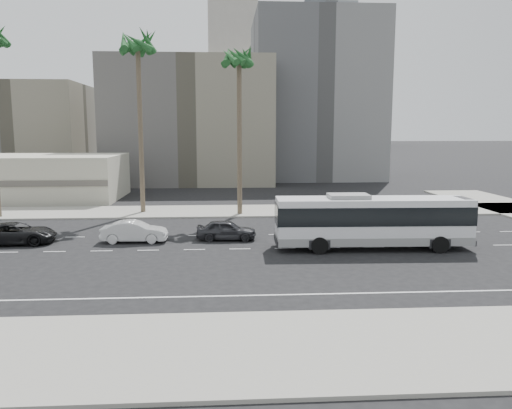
{
  "coord_description": "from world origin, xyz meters",
  "views": [
    {
      "loc": [
        -6.95,
        -32.32,
        7.74
      ],
      "look_at": [
        -4.69,
        4.0,
        2.38
      ],
      "focal_mm": 35.18,
      "sensor_mm": 36.0,
      "label": 1
    }
  ],
  "objects": [
    {
      "name": "highrise_far",
      "position": [
        70.0,
        260.0,
        30.0
      ],
      "size": [
        22.0,
        22.0,
        60.0
      ],
      "primitive_type": "cube",
      "color": "slate",
      "rests_on": "ground"
    },
    {
      "name": "ground",
      "position": [
        0.0,
        0.0,
        0.0
      ],
      "size": [
        700.0,
        700.0,
        0.0
      ],
      "primitive_type": "plane",
      "color": "black",
      "rests_on": "ground"
    },
    {
      "name": "palm_mid",
      "position": [
        -14.73,
        15.17,
        15.07
      ],
      "size": [
        5.43,
        5.43,
        16.75
      ],
      "rotation": [
        0.0,
        0.0,
        0.09
      ],
      "color": "brown",
      "rests_on": "ground"
    },
    {
      "name": "commercial_low",
      "position": [
        -30.0,
        25.99,
        2.5
      ],
      "size": [
        22.0,
        12.16,
        5.0
      ],
      "color": "#B7B39D",
      "rests_on": "ground"
    },
    {
      "name": "midrise_gray_center",
      "position": [
        8.0,
        52.0,
        13.0
      ],
      "size": [
        20.0,
        20.0,
        26.0
      ],
      "primitive_type": "cube",
      "color": "#58595B",
      "rests_on": "ground"
    },
    {
      "name": "car_b",
      "position": [
        -13.32,
        2.59,
        0.75
      ],
      "size": [
        1.64,
        4.56,
        1.5
      ],
      "primitive_type": "imported",
      "rotation": [
        0.0,
        0.0,
        1.56
      ],
      "color": "silver",
      "rests_on": "ground"
    },
    {
      "name": "sidewalk_north",
      "position": [
        0.0,
        15.5,
        0.07
      ],
      "size": [
        120.0,
        7.0,
        0.15
      ],
      "primitive_type": "cube",
      "color": "gray",
      "rests_on": "ground"
    },
    {
      "name": "midrise_beige_far",
      "position": [
        -38.0,
        50.0,
        7.5
      ],
      "size": [
        18.0,
        16.0,
        15.0
      ],
      "primitive_type": "cube",
      "color": "#5D5A54",
      "rests_on": "ground"
    },
    {
      "name": "car_c",
      "position": [
        -21.41,
        2.53,
        0.74
      ],
      "size": [
        2.86,
        5.5,
        1.48
      ],
      "primitive_type": "imported",
      "rotation": [
        0.0,
        0.0,
        1.65
      ],
      "color": "black",
      "rests_on": "ground"
    },
    {
      "name": "city_bus",
      "position": [
        2.74,
        -0.37,
        1.92
      ],
      "size": [
        12.77,
        3.16,
        3.65
      ],
      "rotation": [
        0.0,
        0.0,
        -0.03
      ],
      "color": "silver",
      "rests_on": "ground"
    },
    {
      "name": "palm_near",
      "position": [
        -5.6,
        13.48,
        13.79
      ],
      "size": [
        4.52,
        4.52,
        15.22
      ],
      "rotation": [
        0.0,
        0.0,
        0.24
      ],
      "color": "brown",
      "rests_on": "ground"
    },
    {
      "name": "civic_tower",
      "position": [
        -2.0,
        250.0,
        38.83
      ],
      "size": [
        42.0,
        42.0,
        129.0
      ],
      "color": "beige",
      "rests_on": "ground"
    },
    {
      "name": "highrise_right",
      "position": [
        45.0,
        230.0,
        35.0
      ],
      "size": [
        26.0,
        26.0,
        70.0
      ],
      "primitive_type": "cube",
      "color": "slate",
      "rests_on": "ground"
    },
    {
      "name": "car_a",
      "position": [
        -6.89,
        2.92,
        0.72
      ],
      "size": [
        1.97,
        4.35,
        1.45
      ],
      "primitive_type": "imported",
      "rotation": [
        0.0,
        0.0,
        1.51
      ],
      "color": "#2E2E32",
      "rests_on": "ground"
    },
    {
      "name": "midrise_beige_west",
      "position": [
        -12.0,
        45.0,
        9.0
      ],
      "size": [
        24.0,
        18.0,
        18.0
      ],
      "primitive_type": "cube",
      "color": "#5D5A54",
      "rests_on": "ground"
    },
    {
      "name": "sidewalk_south",
      "position": [
        0.0,
        -15.5,
        0.07
      ],
      "size": [
        120.0,
        7.0,
        0.15
      ],
      "primitive_type": "cube",
      "color": "gray",
      "rests_on": "ground"
    }
  ]
}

